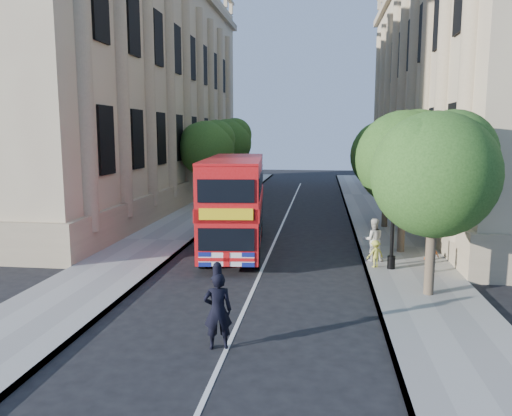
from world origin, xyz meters
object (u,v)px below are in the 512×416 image
at_px(box_van, 241,206).
at_px(police_constable, 218,311).
at_px(lamp_post, 393,208).
at_px(double_decker_bus, 235,201).
at_px(woman_pedestrian, 373,240).

xyz_separation_m(box_van, police_constable, (1.91, -15.31, -0.35)).
distance_m(lamp_post, double_decker_bus, 7.18).
bearing_deg(police_constable, double_decker_bus, -97.07).
distance_m(double_decker_bus, woman_pedestrian, 6.37).
bearing_deg(box_van, woman_pedestrian, -48.33).
xyz_separation_m(double_decker_bus, woman_pedestrian, (6.03, -1.61, -1.29)).
height_order(lamp_post, woman_pedestrian, lamp_post).
relative_size(lamp_post, police_constable, 2.64).
relative_size(police_constable, woman_pedestrian, 1.10).
height_order(lamp_post, box_van, lamp_post).
bearing_deg(woman_pedestrian, double_decker_bus, -22.89).
xyz_separation_m(double_decker_bus, box_van, (-0.49, 4.83, -0.97)).
bearing_deg(lamp_post, double_decker_bus, 157.42).
relative_size(box_van, woman_pedestrian, 2.74).
relative_size(lamp_post, double_decker_bus, 0.56).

